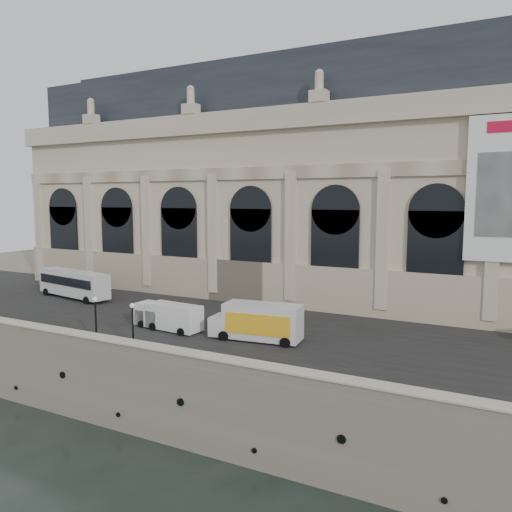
{
  "coord_description": "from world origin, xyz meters",
  "views": [
    {
      "loc": [
        22.74,
        -28.02,
        18.17
      ],
      "look_at": [
        -3.38,
        22.0,
        11.64
      ],
      "focal_mm": 35.0,
      "sensor_mm": 36.0,
      "label": 1
    }
  ],
  "objects_px": {
    "lamp_right": "(133,327)",
    "bus_left": "(74,283)",
    "van_b": "(158,315)",
    "van_c": "(171,317)",
    "box_truck": "(258,322)",
    "lamp_left": "(96,321)"
  },
  "relations": [
    {
      "from": "bus_left",
      "to": "lamp_left",
      "type": "distance_m",
      "value": 21.32
    },
    {
      "from": "box_truck",
      "to": "bus_left",
      "type": "bearing_deg",
      "value": 168.59
    },
    {
      "from": "van_c",
      "to": "lamp_left",
      "type": "relative_size",
      "value": 1.41
    },
    {
      "from": "box_truck",
      "to": "lamp_left",
      "type": "distance_m",
      "value": 13.55
    },
    {
      "from": "van_c",
      "to": "lamp_right",
      "type": "height_order",
      "value": "lamp_right"
    },
    {
      "from": "bus_left",
      "to": "lamp_left",
      "type": "xyz_separation_m",
      "value": [
        16.86,
        -13.06,
        0.12
      ]
    },
    {
      "from": "bus_left",
      "to": "lamp_left",
      "type": "bearing_deg",
      "value": -37.76
    },
    {
      "from": "bus_left",
      "to": "box_truck",
      "type": "height_order",
      "value": "bus_left"
    },
    {
      "from": "box_truck",
      "to": "van_c",
      "type": "bearing_deg",
      "value": -174.69
    },
    {
      "from": "van_c",
      "to": "bus_left",
      "type": "bearing_deg",
      "value": 161.71
    },
    {
      "from": "van_b",
      "to": "lamp_right",
      "type": "distance_m",
      "value": 7.21
    },
    {
      "from": "lamp_left",
      "to": "lamp_right",
      "type": "distance_m",
      "value": 3.78
    },
    {
      "from": "van_c",
      "to": "box_truck",
      "type": "xyz_separation_m",
      "value": [
        8.58,
        0.8,
        0.35
      ]
    },
    {
      "from": "box_truck",
      "to": "lamp_left",
      "type": "xyz_separation_m",
      "value": [
        -11.37,
        -7.36,
        0.41
      ]
    },
    {
      "from": "lamp_left",
      "to": "lamp_right",
      "type": "relative_size",
      "value": 1.05
    },
    {
      "from": "lamp_right",
      "to": "bus_left",
      "type": "bearing_deg",
      "value": 148.16
    },
    {
      "from": "van_b",
      "to": "van_c",
      "type": "bearing_deg",
      "value": -9.81
    },
    {
      "from": "lamp_left",
      "to": "van_b",
      "type": "bearing_deg",
      "value": 81.58
    },
    {
      "from": "box_truck",
      "to": "van_b",
      "type": "bearing_deg",
      "value": -177.29
    },
    {
      "from": "van_b",
      "to": "lamp_left",
      "type": "bearing_deg",
      "value": -98.42
    },
    {
      "from": "van_b",
      "to": "lamp_left",
      "type": "height_order",
      "value": "lamp_left"
    },
    {
      "from": "van_c",
      "to": "lamp_right",
      "type": "relative_size",
      "value": 1.49
    }
  ]
}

